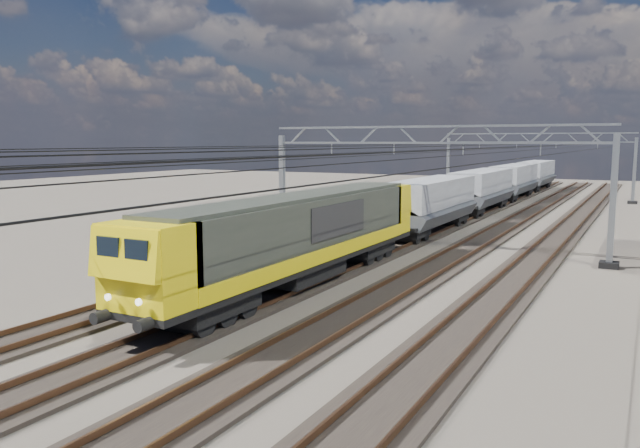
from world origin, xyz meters
The scene contains 14 objects.
ground centered at (0.00, 0.00, 0.00)m, with size 160.00×160.00×0.00m, color black.
track_outer_west centered at (-6.00, 0.00, 0.07)m, with size 2.60×140.00×0.30m.
track_loco centered at (-2.00, 0.00, 0.07)m, with size 2.60×140.00×0.30m.
track_inner_east centered at (2.00, 0.00, 0.07)m, with size 2.60×140.00×0.30m.
track_outer_east centered at (6.00, 0.00, 0.07)m, with size 2.60×140.00×0.30m.
catenary_gantry_mid centered at (0.00, 4.00, 3.91)m, with size 19.90×0.90×7.11m.
catenary_gantry_far centered at (0.00, 40.00, 3.91)m, with size 19.90×0.90×7.11m.
overhead_wires centered at (0.00, 8.00, 5.75)m, with size 12.03×140.00×0.53m.
locomotive centered at (-2.00, -6.73, 2.33)m, with size 2.76×21.10×3.62m.
hopper_wagon_lead centered at (-2.00, 10.97, 2.23)m, with size 3.38×13.00×3.25m.
hopper_wagon_mid centered at (-2.00, 25.17, 2.23)m, with size 3.38×13.00×3.25m.
hopper_wagon_third centered at (-2.00, 39.37, 2.23)m, with size 3.38×13.00×3.25m.
hopper_wagon_fourth centered at (-2.00, 53.57, 2.23)m, with size 3.38×13.00×3.25m.
trackside_cabinet centered at (-8.58, -11.19, 0.91)m, with size 0.48×0.42×1.20m.
Camera 1 is at (11.16, -29.59, 6.25)m, focal length 35.00 mm.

